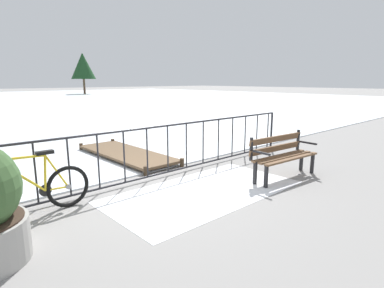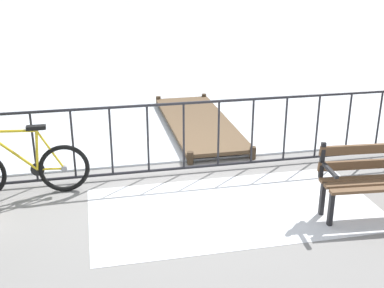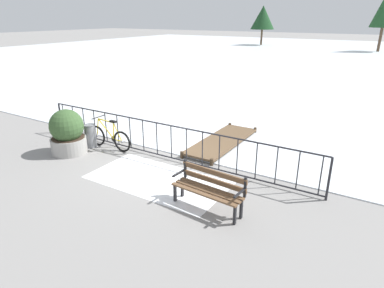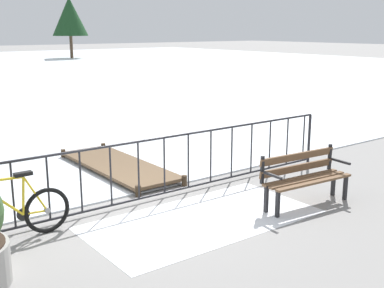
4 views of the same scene
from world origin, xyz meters
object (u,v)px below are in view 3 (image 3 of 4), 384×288
at_px(planter_with_shrub, 67,133).
at_px(trash_bin, 90,136).
at_px(park_bench, 209,186).
at_px(bicycle_near_railing, 109,137).

bearing_deg(planter_with_shrub, trash_bin, 73.48).
bearing_deg(trash_bin, planter_with_shrub, -106.52).
relative_size(planter_with_shrub, trash_bin, 1.84).
relative_size(park_bench, planter_with_shrub, 1.22).
bearing_deg(trash_bin, bicycle_near_railing, 18.87).
xyz_separation_m(bicycle_near_railing, planter_with_shrub, (-0.81, -0.88, 0.27)).
xyz_separation_m(bicycle_near_railing, trash_bin, (-0.61, -0.21, 0.00)).
bearing_deg(trash_bin, park_bench, -13.59).
distance_m(planter_with_shrub, trash_bin, 0.75).
xyz_separation_m(bicycle_near_railing, park_bench, (4.32, -1.40, 0.14)).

